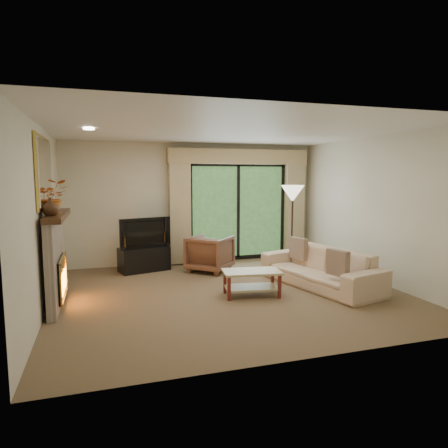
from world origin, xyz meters
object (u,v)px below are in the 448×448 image
object	(u,v)px
media_console	(144,259)
sofa	(320,268)
armchair	(210,253)
coffee_table	(252,283)

from	to	relation	value
media_console	sofa	bearing A→B (deg)	-51.73
sofa	armchair	bearing A→B (deg)	-150.95
coffee_table	media_console	bearing A→B (deg)	131.94
media_console	sofa	xyz separation A→B (m)	(2.77, -2.05, 0.08)
sofa	coffee_table	distance (m)	1.33
armchair	sofa	bearing A→B (deg)	175.55
armchair	sofa	xyz separation A→B (m)	(1.51, -1.64, -0.03)
media_console	armchair	bearing A→B (deg)	-32.94
armchair	coffee_table	bearing A→B (deg)	139.04
armchair	coffee_table	distance (m)	1.82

